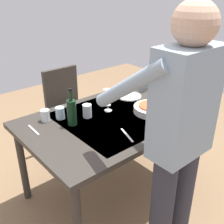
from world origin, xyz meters
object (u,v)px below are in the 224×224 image
object	(u,v)px
person_server	(177,138)
dinner_plate_near	(129,96)
water_cup_near_right	(60,113)
water_cup_near_left	(45,115)
wine_glass_left	(108,100)
serving_bowl_pasta	(151,109)
chair_near	(67,105)
dining_table	(112,126)
wine_glass_right	(107,94)
water_cup_far_left	(87,111)
wine_bottle	(72,112)

from	to	relation	value
person_server	dinner_plate_near	distance (m)	1.14
water_cup_near_right	water_cup_near_left	bearing A→B (deg)	-20.93
wine_glass_left	water_cup_near_right	distance (m)	0.41
serving_bowl_pasta	dinner_plate_near	distance (m)	0.38
person_server	dinner_plate_near	xyz separation A→B (m)	(-0.56, -0.97, -0.21)
chair_near	water_cup_near_right	distance (m)	0.78
dining_table	wine_glass_right	size ratio (longest dim) A/B	9.41
water_cup_far_left	dinner_plate_near	xyz separation A→B (m)	(-0.55, -0.09, -0.05)
person_server	water_cup_far_left	distance (m)	0.90
wine_glass_left	water_cup_near_right	xyz separation A→B (m)	(0.38, -0.14, -0.06)
wine_bottle	wine_glass_left	distance (m)	0.36
wine_bottle	water_cup_near_right	bearing A→B (deg)	-83.19
water_cup_near_left	water_cup_near_right	world-z (taller)	water_cup_near_right
wine_glass_right	water_cup_near_right	world-z (taller)	wine_glass_right
wine_bottle	water_cup_near_left	size ratio (longest dim) A/B	3.20
dining_table	person_server	size ratio (longest dim) A/B	0.84
dining_table	water_cup_far_left	world-z (taller)	water_cup_far_left
chair_near	water_cup_near_left	size ratio (longest dim) A/B	9.84
chair_near	water_cup_near_left	xyz separation A→B (m)	(0.53, 0.57, 0.26)
dining_table	water_cup_far_left	xyz separation A→B (m)	(0.15, -0.14, 0.13)
water_cup_far_left	serving_bowl_pasta	size ratio (longest dim) A/B	0.36
wine_glass_right	water_cup_far_left	distance (m)	0.28
chair_near	water_cup_near_right	size ratio (longest dim) A/B	9.41
chair_near	water_cup_near_right	world-z (taller)	chair_near
water_cup_near_left	dinner_plate_near	distance (m)	0.85
chair_near	wine_glass_right	xyz separation A→B (m)	(-0.03, 0.66, 0.32)
person_server	water_cup_near_right	distance (m)	1.03
wine_bottle	wine_glass_right	world-z (taller)	wine_bottle
water_cup_near_right	chair_near	bearing A→B (deg)	-124.50
wine_bottle	dinner_plate_near	xyz separation A→B (m)	(-0.71, -0.11, -0.10)
chair_near	dinner_plate_near	size ratio (longest dim) A/B	3.96
dining_table	wine_bottle	size ratio (longest dim) A/B	4.80
wine_glass_right	water_cup_near_right	xyz separation A→B (m)	(0.45, -0.05, -0.06)
wine_bottle	dinner_plate_near	size ratio (longest dim) A/B	1.29
wine_bottle	wine_glass_right	distance (m)	0.44
dining_table	wine_bottle	distance (m)	0.38
wine_glass_right	dinner_plate_near	size ratio (longest dim) A/B	0.66
chair_near	water_cup_near_right	bearing A→B (deg)	55.50
chair_near	wine_bottle	bearing A→B (deg)	62.15
dining_table	wine_glass_left	bearing A→B (deg)	-115.37
wine_bottle	person_server	bearing A→B (deg)	99.98
chair_near	water_cup_near_left	bearing A→B (deg)	46.99
water_cup_near_left	water_cup_far_left	xyz separation A→B (m)	(-0.29, 0.16, 0.01)
wine_glass_right	water_cup_near_left	bearing A→B (deg)	-9.14
serving_bowl_pasta	dinner_plate_near	xyz separation A→B (m)	(-0.09, -0.37, -0.03)
wine_glass_left	dinner_plate_near	bearing A→B (deg)	-162.97
dining_table	serving_bowl_pasta	xyz separation A→B (m)	(-0.32, 0.14, 0.11)
person_server	serving_bowl_pasta	world-z (taller)	person_server
person_server	dinner_plate_near	size ratio (longest dim) A/B	7.34
chair_near	wine_glass_right	size ratio (longest dim) A/B	6.03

